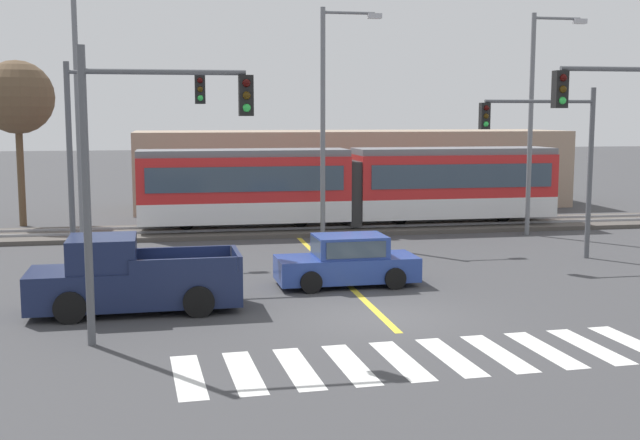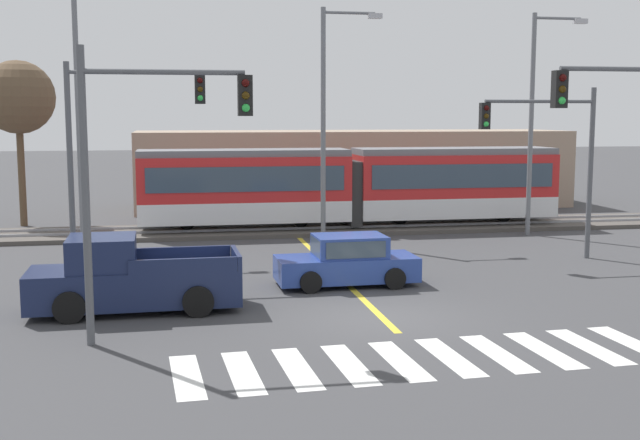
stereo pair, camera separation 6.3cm
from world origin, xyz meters
TOP-DOWN VIEW (x-y plane):
  - ground_plane at (0.00, 0.00)m, footprint 200.00×200.00m
  - track_bed at (0.00, 15.34)m, footprint 120.00×4.00m
  - rail_near at (0.00, 14.62)m, footprint 120.00×0.08m
  - rail_far at (0.00, 16.06)m, footprint 120.00×0.08m
  - light_rail_tram at (2.65, 15.33)m, footprint 18.50×2.64m
  - crosswalk_stripe_0 at (-4.94, -3.81)m, footprint 0.71×2.83m
  - crosswalk_stripe_1 at (-3.84, -3.76)m, footprint 0.71×2.83m
  - crosswalk_stripe_2 at (-2.75, -3.70)m, footprint 0.71×2.83m
  - crosswalk_stripe_3 at (-1.65, -3.64)m, footprint 0.71×2.83m
  - crosswalk_stripe_4 at (-0.55, -3.58)m, footprint 0.71×2.83m
  - crosswalk_stripe_5 at (0.55, -3.52)m, footprint 0.71×2.83m
  - crosswalk_stripe_6 at (1.65, -3.47)m, footprint 0.71×2.83m
  - crosswalk_stripe_7 at (2.75, -3.41)m, footprint 0.71×2.83m
  - crosswalk_stripe_8 at (3.84, -3.35)m, footprint 0.71×2.83m
  - crosswalk_stripe_9 at (4.94, -3.29)m, footprint 0.71×2.83m
  - lane_centre_line at (0.00, 5.89)m, footprint 0.20×14.89m
  - sedan_crossing at (-0.04, 3.93)m, footprint 4.24×2.00m
  - pickup_truck at (-6.28, 1.83)m, footprint 5.44×2.32m
  - traffic_light_mid_right at (7.95, 6.86)m, footprint 4.25×0.38m
  - traffic_light_near_left at (-5.81, -1.22)m, footprint 3.75×0.38m
  - traffic_light_mid_left at (-6.86, 6.44)m, footprint 4.25×0.38m
  - street_lamp_west at (-8.34, 12.04)m, footprint 2.30×0.28m
  - street_lamp_centre at (1.08, 12.56)m, footprint 2.48×0.28m
  - street_lamp_east at (9.95, 12.50)m, footprint 2.42×0.28m
  - bare_tree_far_west at (-11.93, 19.30)m, footprint 3.32×3.32m
  - building_backdrop_far at (4.79, 24.56)m, footprint 23.74×6.00m

SIDE VIEW (x-z plane):
  - ground_plane at x=0.00m, z-range 0.00..0.00m
  - lane_centre_line at x=0.00m, z-range 0.00..0.01m
  - crosswalk_stripe_0 at x=-4.94m, z-range 0.00..0.01m
  - crosswalk_stripe_1 at x=-3.84m, z-range 0.00..0.01m
  - crosswalk_stripe_2 at x=-2.75m, z-range 0.00..0.01m
  - crosswalk_stripe_3 at x=-1.65m, z-range 0.00..0.01m
  - crosswalk_stripe_4 at x=-0.55m, z-range 0.00..0.01m
  - crosswalk_stripe_5 at x=0.55m, z-range 0.00..0.01m
  - crosswalk_stripe_6 at x=1.65m, z-range 0.00..0.01m
  - crosswalk_stripe_7 at x=2.75m, z-range 0.00..0.01m
  - crosswalk_stripe_8 at x=3.84m, z-range 0.00..0.01m
  - crosswalk_stripe_9 at x=4.94m, z-range 0.00..0.01m
  - track_bed at x=0.00m, z-range 0.00..0.18m
  - rail_near at x=0.00m, z-range 0.18..0.28m
  - rail_far at x=0.00m, z-range 0.18..0.28m
  - sedan_crossing at x=-0.04m, z-range -0.06..1.46m
  - pickup_truck at x=-6.28m, z-range -0.15..1.83m
  - light_rail_tram at x=2.65m, z-range 0.33..3.76m
  - building_backdrop_far at x=4.79m, z-range 0.00..4.21m
  - traffic_light_mid_right at x=7.95m, z-range 0.98..7.02m
  - traffic_light_near_left at x=-5.81m, z-range 0.99..7.55m
  - traffic_light_mid_left at x=-6.86m, z-range 1.13..7.83m
  - street_lamp_east at x=9.95m, z-range 0.62..9.88m
  - street_lamp_centre at x=1.08m, z-range 0.62..9.92m
  - street_lamp_west at x=-8.34m, z-range 0.61..10.40m
  - bare_tree_far_west at x=-11.93m, z-range 2.06..9.60m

